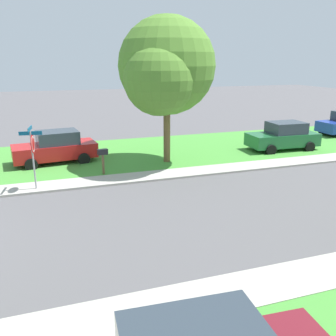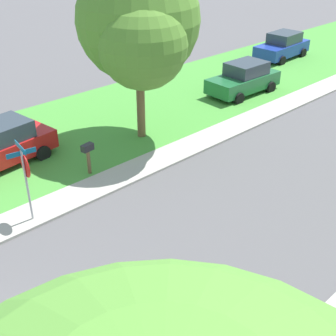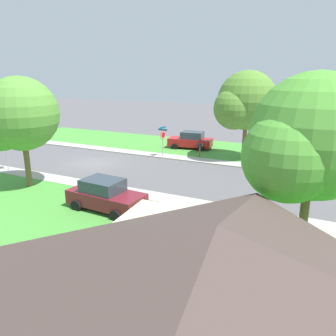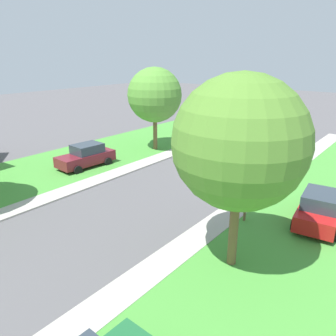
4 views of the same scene
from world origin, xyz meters
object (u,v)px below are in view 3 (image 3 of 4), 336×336
at_px(stop_sign_near_corner, 5,147).
at_px(tree_across_left, 244,103).
at_px(house_right_setback, 213,329).
at_px(mailbox, 200,147).
at_px(stop_sign_far_corner, 163,137).
at_px(car_maroon_far_down_street, 105,195).
at_px(tree_across_right, 308,142).
at_px(tree_sidewalk_mid, 16,117).
at_px(car_red_kerbside_mid, 191,140).

distance_m(stop_sign_near_corner, tree_across_left, 19.27).
height_order(house_right_setback, mailbox, house_right_setback).
height_order(tree_across_left, mailbox, tree_across_left).
distance_m(stop_sign_far_corner, car_maroon_far_down_street, 12.27).
bearing_deg(tree_across_left, tree_across_right, 21.98).
bearing_deg(car_maroon_far_down_street, mailbox, 177.62).
distance_m(stop_sign_far_corner, tree_sidewalk_mid, 12.47).
bearing_deg(tree_across_right, tree_sidewalk_mid, -92.47).
bearing_deg(stop_sign_near_corner, tree_across_right, 82.11).
distance_m(car_maroon_far_down_street, car_red_kerbside_mid, 16.28).
bearing_deg(stop_sign_near_corner, house_right_setback, 61.01).
height_order(stop_sign_near_corner, mailbox, stop_sign_near_corner).
relative_size(stop_sign_far_corner, car_red_kerbside_mid, 0.62).
height_order(car_red_kerbside_mid, tree_across_left, tree_across_left).
relative_size(tree_across_left, house_right_setback, 0.80).
xyz_separation_m(stop_sign_near_corner, car_maroon_far_down_street, (2.89, 11.35, -1.01)).
relative_size(car_red_kerbside_mid, house_right_setback, 0.47).
bearing_deg(mailbox, tree_across_left, 105.13).
height_order(tree_sidewalk_mid, house_right_setback, tree_sidewalk_mid).
bearing_deg(mailbox, tree_across_right, 34.70).
relative_size(tree_across_right, house_right_setback, 0.77).
relative_size(stop_sign_near_corner, car_red_kerbside_mid, 0.62).
relative_size(stop_sign_far_corner, tree_sidewalk_mid, 0.39).
distance_m(car_red_kerbside_mid, tree_across_left, 7.15).
bearing_deg(stop_sign_near_corner, mailbox, 130.92).
height_order(stop_sign_near_corner, car_red_kerbside_mid, stop_sign_near_corner).
height_order(car_red_kerbside_mid, tree_sidewalk_mid, tree_sidewalk_mid).
xyz_separation_m(car_maroon_far_down_street, mailbox, (-13.20, 0.55, 0.14)).
xyz_separation_m(stop_sign_near_corner, mailbox, (-10.32, 11.90, -0.88)).
bearing_deg(tree_across_right, stop_sign_near_corner, -97.89).
relative_size(stop_sign_near_corner, stop_sign_far_corner, 1.00).
bearing_deg(house_right_setback, mailbox, -159.16).
bearing_deg(tree_across_right, car_red_kerbside_mid, -145.34).
xyz_separation_m(car_red_kerbside_mid, tree_sidewalk_mid, (15.53, -5.50, 3.78)).
bearing_deg(car_maroon_far_down_street, stop_sign_far_corner, -168.22).
distance_m(tree_across_right, tree_sidewalk_mid, 16.75).
distance_m(car_red_kerbside_mid, tree_sidewalk_mid, 16.90).
height_order(tree_across_right, house_right_setback, tree_across_right).
relative_size(tree_sidewalk_mid, tree_across_left, 0.94).
relative_size(car_maroon_far_down_street, car_red_kerbside_mid, 0.98).
distance_m(stop_sign_far_corner, house_right_setback, 23.11).
xyz_separation_m(tree_sidewalk_mid, mailbox, (-12.52, 7.57, -3.65)).
relative_size(stop_sign_near_corner, tree_across_left, 0.37).
distance_m(tree_sidewalk_mid, house_right_setback, 18.22).
height_order(stop_sign_near_corner, tree_across_right, tree_across_right).
bearing_deg(car_maroon_far_down_street, house_right_setback, 46.62).
bearing_deg(tree_across_left, mailbox, -74.87).
distance_m(stop_sign_far_corner, tree_across_right, 17.35).
height_order(car_maroon_far_down_street, mailbox, car_maroon_far_down_street).
bearing_deg(house_right_setback, stop_sign_near_corner, -118.99).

